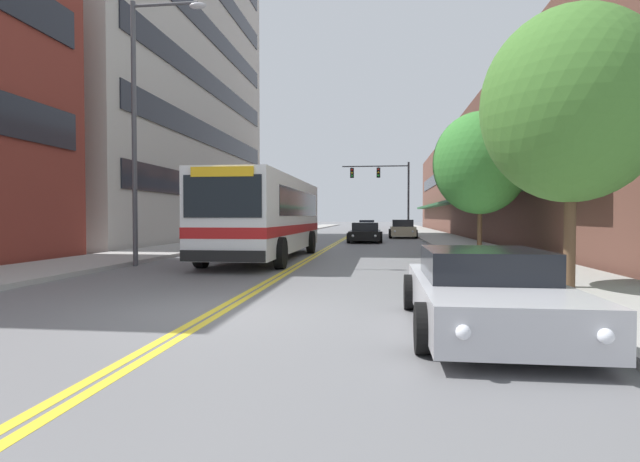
{
  "coord_description": "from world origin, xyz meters",
  "views": [
    {
      "loc": [
        2.79,
        -8.21,
        1.63
      ],
      "look_at": [
        -1.19,
        23.78,
        0.71
      ],
      "focal_mm": 28.0,
      "sensor_mm": 36.0,
      "label": 1
    }
  ],
  "objects_px": {
    "car_navy_parked_left_near": "(267,233)",
    "car_silver_parked_right_foreground": "(484,291)",
    "car_charcoal_parked_left_mid": "(286,231)",
    "city_bus": "(268,214)",
    "street_tree_right_near": "(572,106)",
    "traffic_signal_mast": "(386,183)",
    "car_beige_parked_right_mid": "(403,229)",
    "car_slate_blue_moving_lead": "(367,226)",
    "car_black_moving_second": "(365,233)",
    "street_lamp_left_near": "(144,110)",
    "street_tree_right_mid": "(480,163)"
  },
  "relations": [
    {
      "from": "car_navy_parked_left_near",
      "to": "car_silver_parked_right_foreground",
      "type": "distance_m",
      "value": 24.28
    },
    {
      "from": "car_beige_parked_right_mid",
      "to": "car_slate_blue_moving_lead",
      "type": "distance_m",
      "value": 14.25
    },
    {
      "from": "car_charcoal_parked_left_mid",
      "to": "street_tree_right_mid",
      "type": "xyz_separation_m",
      "value": [
        10.96,
        -16.54,
        3.15
      ]
    },
    {
      "from": "car_navy_parked_left_near",
      "to": "street_tree_right_near",
      "type": "relative_size",
      "value": 0.71
    },
    {
      "from": "car_beige_parked_right_mid",
      "to": "car_slate_blue_moving_lead",
      "type": "xyz_separation_m",
      "value": [
        -3.17,
        13.89,
        -0.05
      ]
    },
    {
      "from": "car_beige_parked_right_mid",
      "to": "car_black_moving_second",
      "type": "distance_m",
      "value": 7.28
    },
    {
      "from": "city_bus",
      "to": "street_tree_right_near",
      "type": "height_order",
      "value": "street_tree_right_near"
    },
    {
      "from": "car_black_moving_second",
      "to": "street_lamp_left_near",
      "type": "xyz_separation_m",
      "value": [
        -6.69,
        -16.81,
        4.54
      ]
    },
    {
      "from": "car_silver_parked_right_foreground",
      "to": "car_black_moving_second",
      "type": "relative_size",
      "value": 0.98
    },
    {
      "from": "car_charcoal_parked_left_mid",
      "to": "car_beige_parked_right_mid",
      "type": "relative_size",
      "value": 0.96
    },
    {
      "from": "car_charcoal_parked_left_mid",
      "to": "street_lamp_left_near",
      "type": "distance_m",
      "value": 21.63
    },
    {
      "from": "car_navy_parked_left_near",
      "to": "car_silver_parked_right_foreground",
      "type": "xyz_separation_m",
      "value": [
        8.56,
        -22.72,
        -0.1
      ]
    },
    {
      "from": "traffic_signal_mast",
      "to": "city_bus",
      "type": "bearing_deg",
      "value": -99.9
    },
    {
      "from": "car_silver_parked_right_foreground",
      "to": "street_tree_right_mid",
      "type": "xyz_separation_m",
      "value": [
        2.32,
        12.7,
        3.19
      ]
    },
    {
      "from": "street_tree_right_near",
      "to": "street_tree_right_mid",
      "type": "distance_m",
      "value": 9.01
    },
    {
      "from": "city_bus",
      "to": "street_lamp_left_near",
      "type": "height_order",
      "value": "street_lamp_left_near"
    },
    {
      "from": "car_beige_parked_right_mid",
      "to": "car_navy_parked_left_near",
      "type": "bearing_deg",
      "value": -134.03
    },
    {
      "from": "city_bus",
      "to": "street_tree_right_mid",
      "type": "relative_size",
      "value": 1.97
    },
    {
      "from": "traffic_signal_mast",
      "to": "street_tree_right_mid",
      "type": "distance_m",
      "value": 26.48
    },
    {
      "from": "street_lamp_left_near",
      "to": "street_tree_right_near",
      "type": "xyz_separation_m",
      "value": [
        11.72,
        -4.41,
        -1.15
      ]
    },
    {
      "from": "car_silver_parked_right_foreground",
      "to": "car_beige_parked_right_mid",
      "type": "distance_m",
      "value": 31.69
    },
    {
      "from": "car_charcoal_parked_left_mid",
      "to": "traffic_signal_mast",
      "type": "bearing_deg",
      "value": 52.27
    },
    {
      "from": "car_beige_parked_right_mid",
      "to": "traffic_signal_mast",
      "type": "distance_m",
      "value": 8.42
    },
    {
      "from": "car_navy_parked_left_near",
      "to": "street_lamp_left_near",
      "type": "height_order",
      "value": "street_lamp_left_near"
    },
    {
      "from": "street_lamp_left_near",
      "to": "street_tree_right_mid",
      "type": "bearing_deg",
      "value": 21.69
    },
    {
      "from": "street_tree_right_mid",
      "to": "car_charcoal_parked_left_mid",
      "type": "bearing_deg",
      "value": 123.53
    },
    {
      "from": "car_silver_parked_right_foreground",
      "to": "car_beige_parked_right_mid",
      "type": "xyz_separation_m",
      "value": [
        0.11,
        31.69,
        0.1
      ]
    },
    {
      "from": "traffic_signal_mast",
      "to": "street_lamp_left_near",
      "type": "height_order",
      "value": "street_lamp_left_near"
    },
    {
      "from": "city_bus",
      "to": "car_slate_blue_moving_lead",
      "type": "xyz_separation_m",
      "value": [
        2.85,
        33.96,
        -1.14
      ]
    },
    {
      "from": "city_bus",
      "to": "car_beige_parked_right_mid",
      "type": "xyz_separation_m",
      "value": [
        6.02,
        20.07,
        -1.1
      ]
    },
    {
      "from": "car_navy_parked_left_near",
      "to": "street_tree_right_near",
      "type": "height_order",
      "value": "street_tree_right_near"
    },
    {
      "from": "car_navy_parked_left_near",
      "to": "car_slate_blue_moving_lead",
      "type": "relative_size",
      "value": 0.9
    },
    {
      "from": "traffic_signal_mast",
      "to": "car_silver_parked_right_foreground",
      "type": "bearing_deg",
      "value": -88.32
    },
    {
      "from": "car_beige_parked_right_mid",
      "to": "street_tree_right_near",
      "type": "xyz_separation_m",
      "value": [
        2.37,
        -27.99,
        3.33
      ]
    },
    {
      "from": "car_navy_parked_left_near",
      "to": "traffic_signal_mast",
      "type": "relative_size",
      "value": 0.63
    },
    {
      "from": "city_bus",
      "to": "street_tree_right_near",
      "type": "xyz_separation_m",
      "value": [
        8.39,
        -7.92,
        2.23
      ]
    },
    {
      "from": "car_silver_parked_right_foreground",
      "to": "car_beige_parked_right_mid",
      "type": "relative_size",
      "value": 1.07
    },
    {
      "from": "street_lamp_left_near",
      "to": "car_charcoal_parked_left_mid",
      "type": "bearing_deg",
      "value": 88.4
    },
    {
      "from": "car_charcoal_parked_left_mid",
      "to": "traffic_signal_mast",
      "type": "height_order",
      "value": "traffic_signal_mast"
    },
    {
      "from": "car_silver_parked_right_foreground",
      "to": "car_black_moving_second",
      "type": "distance_m",
      "value": 25.04
    },
    {
      "from": "car_charcoal_parked_left_mid",
      "to": "car_black_moving_second",
      "type": "xyz_separation_m",
      "value": [
        6.1,
        -4.33,
        -0.0
      ]
    },
    {
      "from": "car_beige_parked_right_mid",
      "to": "street_tree_right_near",
      "type": "bearing_deg",
      "value": -85.16
    },
    {
      "from": "city_bus",
      "to": "car_charcoal_parked_left_mid",
      "type": "height_order",
      "value": "city_bus"
    },
    {
      "from": "car_silver_parked_right_foreground",
      "to": "street_tree_right_near",
      "type": "xyz_separation_m",
      "value": [
        2.48,
        3.69,
        3.43
      ]
    },
    {
      "from": "street_lamp_left_near",
      "to": "car_black_moving_second",
      "type": "bearing_deg",
      "value": 68.29
    },
    {
      "from": "car_silver_parked_right_foreground",
      "to": "car_charcoal_parked_left_mid",
      "type": "bearing_deg",
      "value": 106.47
    },
    {
      "from": "city_bus",
      "to": "street_lamp_left_near",
      "type": "bearing_deg",
      "value": -133.44
    },
    {
      "from": "street_tree_right_near",
      "to": "street_lamp_left_near",
      "type": "bearing_deg",
      "value": 159.38
    },
    {
      "from": "street_tree_right_near",
      "to": "street_tree_right_mid",
      "type": "xyz_separation_m",
      "value": [
        -0.16,
        9.0,
        -0.25
      ]
    },
    {
      "from": "street_lamp_left_near",
      "to": "city_bus",
      "type": "bearing_deg",
      "value": 46.56
    }
  ]
}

